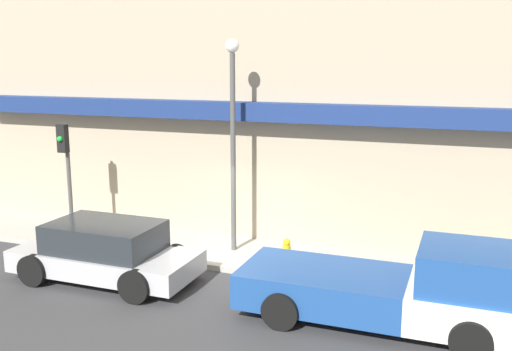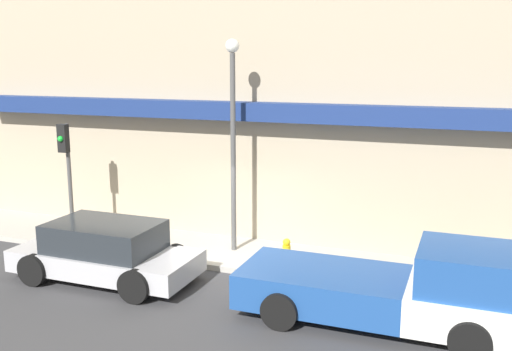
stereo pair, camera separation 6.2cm
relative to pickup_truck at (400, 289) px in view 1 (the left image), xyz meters
name	(u,v)px [view 1 (the left image)]	position (x,y,z in m)	size (l,w,h in m)	color
ground_plane	(213,271)	(-4.78, 1.44, -0.79)	(80.00, 80.00, 0.00)	#38383A
sidewalk	(232,253)	(-4.78, 2.67, -0.71)	(36.00, 2.47, 0.15)	#ADA89E
building	(267,94)	(-4.76, 5.38, 3.47)	(19.80, 3.80, 10.55)	tan
pickup_truck	(400,289)	(0.00, 0.00, 0.00)	(5.71, 2.22, 1.77)	white
parked_car	(106,252)	(-6.98, 0.00, -0.07)	(4.51, 2.11, 1.44)	#ADADB2
fire_hydrant	(287,253)	(-3.02, 2.01, -0.26)	(0.20, 0.20, 0.74)	yellow
street_lamp	(233,122)	(-4.78, 2.78, 2.89)	(0.36, 0.36, 5.65)	#4C4C4C
traffic_light	(66,160)	(-9.69, 2.08, 1.68)	(0.28, 0.42, 3.35)	#4C4C4C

